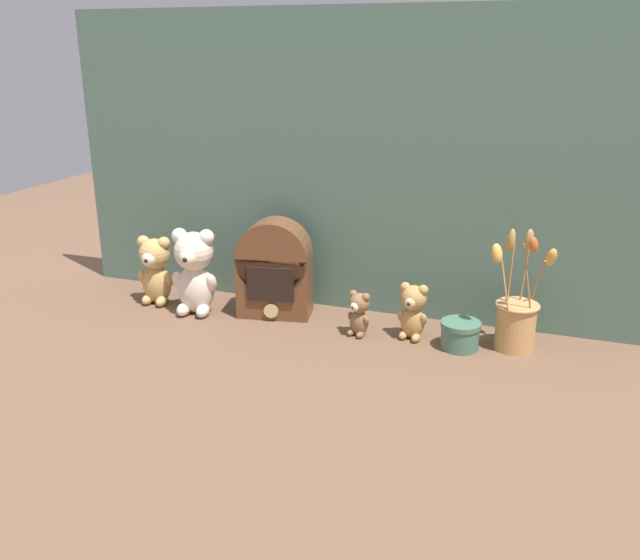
# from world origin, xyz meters

# --- Properties ---
(ground_plane) EXTENTS (4.00, 4.00, 0.00)m
(ground_plane) POSITION_xyz_m (0.00, 0.00, 0.00)
(ground_plane) COLOR brown
(backdrop_wall) EXTENTS (1.54, 0.02, 0.78)m
(backdrop_wall) POSITION_xyz_m (0.00, 0.17, 0.39)
(backdrop_wall) COLOR #4C6B5B
(backdrop_wall) RESTS_ON ground
(teddy_bear_large) EXTENTS (0.13, 0.12, 0.23)m
(teddy_bear_large) POSITION_xyz_m (-0.34, -0.01, 0.12)
(teddy_bear_large) COLOR beige
(teddy_bear_large) RESTS_ON ground
(teddy_bear_medium) EXTENTS (0.11, 0.10, 0.19)m
(teddy_bear_medium) POSITION_xyz_m (-0.49, 0.02, 0.10)
(teddy_bear_medium) COLOR tan
(teddy_bear_medium) RESTS_ON ground
(teddy_bear_small) EXTENTS (0.08, 0.07, 0.14)m
(teddy_bear_small) POSITION_xyz_m (0.24, 0.02, 0.07)
(teddy_bear_small) COLOR tan
(teddy_bear_small) RESTS_ON ground
(teddy_bear_tiny) EXTENTS (0.06, 0.06, 0.11)m
(teddy_bear_tiny) POSITION_xyz_m (0.11, -0.01, 0.06)
(teddy_bear_tiny) COLOR olive
(teddy_bear_tiny) RESTS_ON ground
(flower_vase) EXTENTS (0.16, 0.12, 0.29)m
(flower_vase) POSITION_xyz_m (0.48, 0.04, 0.08)
(flower_vase) COLOR tan
(flower_vase) RESTS_ON ground
(vintage_radio) EXTENTS (0.21, 0.13, 0.26)m
(vintage_radio) POSITION_xyz_m (-0.14, 0.05, 0.13)
(vintage_radio) COLOR brown
(vintage_radio) RESTS_ON ground
(decorative_tin_tall) EXTENTS (0.10, 0.10, 0.07)m
(decorative_tin_tall) POSITION_xyz_m (0.36, -0.00, 0.03)
(decorative_tin_tall) COLOR #47705B
(decorative_tin_tall) RESTS_ON ground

